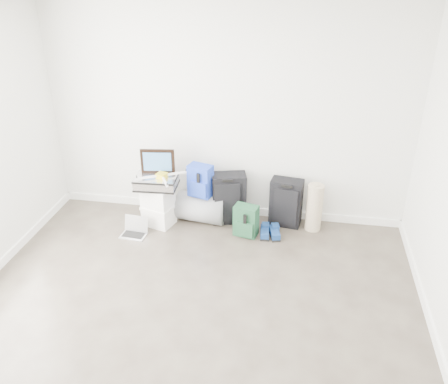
% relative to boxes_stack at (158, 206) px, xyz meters
% --- Properties ---
extents(ground, '(5.00, 5.00, 0.00)m').
position_rel_boxes_stack_xyz_m(ground, '(0.79, -2.05, -0.27)').
color(ground, '#382F29').
rests_on(ground, ground).
extents(room_envelope, '(4.52, 5.02, 2.71)m').
position_rel_boxes_stack_xyz_m(room_envelope, '(0.79, -2.03, 1.46)').
color(room_envelope, silver).
rests_on(room_envelope, ground).
extents(boxes_stack, '(0.44, 0.39, 0.53)m').
position_rel_boxes_stack_xyz_m(boxes_stack, '(0.00, 0.00, 0.00)').
color(boxes_stack, white).
rests_on(boxes_stack, ground).
extents(briefcase, '(0.52, 0.40, 0.14)m').
position_rel_boxes_stack_xyz_m(briefcase, '(0.00, 0.00, 0.33)').
color(briefcase, '#B2B2B7').
rests_on(briefcase, boxes_stack).
extents(painting, '(0.42, 0.08, 0.31)m').
position_rel_boxes_stack_xyz_m(painting, '(0.00, 0.10, 0.56)').
color(painting, black).
rests_on(painting, briefcase).
extents(drone, '(0.56, 0.56, 0.06)m').
position_rel_boxes_stack_xyz_m(drone, '(0.08, -0.02, 0.44)').
color(drone, gold).
rests_on(drone, briefcase).
extents(duffel_bag, '(0.66, 0.46, 0.38)m').
position_rel_boxes_stack_xyz_m(duffel_bag, '(0.52, 0.18, -0.08)').
color(duffel_bag, gray).
rests_on(duffel_bag, ground).
extents(blue_backpack, '(0.33, 0.28, 0.41)m').
position_rel_boxes_stack_xyz_m(blue_backpack, '(0.52, 0.15, 0.31)').
color(blue_backpack, '#1C39B9').
rests_on(blue_backpack, duffel_bag).
extents(large_suitcase, '(0.47, 0.36, 0.65)m').
position_rel_boxes_stack_xyz_m(large_suitcase, '(0.86, 0.23, 0.06)').
color(large_suitcase, black).
rests_on(large_suitcase, ground).
extents(green_backpack, '(0.31, 0.26, 0.40)m').
position_rel_boxes_stack_xyz_m(green_backpack, '(1.12, -0.07, -0.07)').
color(green_backpack, '#143923').
rests_on(green_backpack, ground).
extents(carry_on, '(0.42, 0.31, 0.61)m').
position_rel_boxes_stack_xyz_m(carry_on, '(1.58, 0.27, 0.04)').
color(carry_on, black).
rests_on(carry_on, ground).
extents(shoes, '(0.27, 0.29, 0.09)m').
position_rel_boxes_stack_xyz_m(shoes, '(1.42, -0.05, -0.22)').
color(shoes, black).
rests_on(shoes, ground).
extents(rolled_rug, '(0.20, 0.20, 0.61)m').
position_rel_boxes_stack_xyz_m(rolled_rug, '(1.93, 0.22, 0.04)').
color(rolled_rug, gray).
rests_on(rolled_rug, ground).
extents(laptop, '(0.32, 0.24, 0.22)m').
position_rel_boxes_stack_xyz_m(laptop, '(-0.23, -0.29, -0.21)').
color(laptop, silver).
rests_on(laptop, ground).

